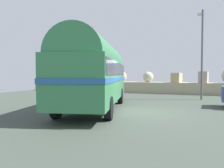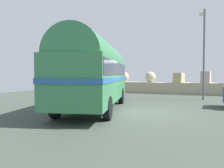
# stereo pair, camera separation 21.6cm
# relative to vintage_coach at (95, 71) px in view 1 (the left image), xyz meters

# --- Properties ---
(ground) EXTENTS (32.00, 26.00, 0.02)m
(ground) POSITION_rel_vintage_coach_xyz_m (2.40, -0.03, -2.04)
(ground) COLOR #3C463D
(breakwater) EXTENTS (31.36, 1.91, 2.40)m
(breakwater) POSITION_rel_vintage_coach_xyz_m (1.88, 11.78, -1.30)
(breakwater) COLOR tan
(breakwater) RESTS_ON ground
(vintage_coach) EXTENTS (4.48, 8.91, 3.70)m
(vintage_coach) POSITION_rel_vintage_coach_xyz_m (0.00, 0.00, 0.00)
(vintage_coach) COLOR black
(vintage_coach) RESTS_ON ground
(lamp_post) EXTENTS (0.46, 1.10, 6.54)m
(lamp_post) POSITION_rel_vintage_coach_xyz_m (5.20, 7.10, 1.63)
(lamp_post) COLOR #5B5B60
(lamp_post) RESTS_ON ground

